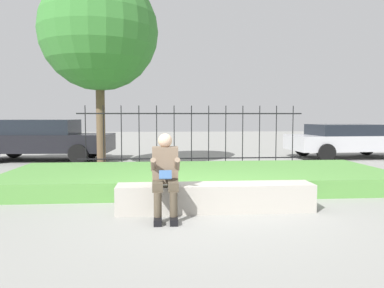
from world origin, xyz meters
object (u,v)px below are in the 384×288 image
(car_parked_left, at_px, (42,139))
(car_parked_right, at_px, (347,140))
(tree_behind_fence, at_px, (99,32))
(stone_bench, at_px, (215,199))
(person_seated_reader, at_px, (165,172))

(car_parked_left, relative_size, car_parked_right, 1.09)
(car_parked_left, height_order, tree_behind_fence, tree_behind_fence)
(stone_bench, height_order, tree_behind_fence, tree_behind_fence)
(stone_bench, height_order, car_parked_left, car_parked_left)
(stone_bench, relative_size, tree_behind_fence, 0.56)
(person_seated_reader, bearing_deg, tree_behind_fence, 108.29)
(car_parked_right, bearing_deg, stone_bench, -131.90)
(stone_bench, xyz_separation_m, car_parked_right, (5.74, 7.05, 0.46))
(stone_bench, relative_size, person_seated_reader, 2.49)
(stone_bench, xyz_separation_m, person_seated_reader, (-0.78, -0.28, 0.48))
(car_parked_right, bearing_deg, person_seated_reader, -134.41)
(stone_bench, bearing_deg, tree_behind_fence, 116.68)
(stone_bench, xyz_separation_m, tree_behind_fence, (-2.56, 5.10, 3.65))
(car_parked_left, height_order, car_parked_right, car_parked_left)
(person_seated_reader, bearing_deg, car_parked_right, 48.33)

